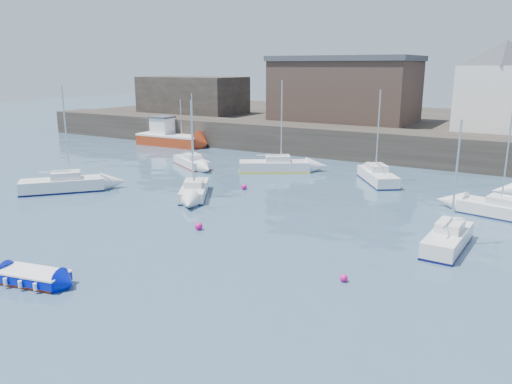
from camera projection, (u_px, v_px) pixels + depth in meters
The scene contains 18 objects.
water at pixel (118, 282), 22.05m from camera, with size 220.00×220.00×0.00m, color #2D4760.
quay_wall at pixel (370, 144), 50.89m from camera, with size 90.00×5.00×3.00m, color #28231E.
land_strip at pixel (413, 127), 65.94m from camera, with size 90.00×32.00×2.80m, color #28231E.
bldg_east_d at pixel (502, 86), 49.45m from camera, with size 11.14×11.14×8.95m.
warehouse at pixel (345, 89), 59.26m from camera, with size 16.40×10.40×7.60m.
bldg_west at pixel (193, 95), 69.59m from camera, with size 14.00×8.00×5.00m.
blue_dinghy at pixel (33, 277), 21.82m from camera, with size 3.36×1.97×0.60m.
fishing_boat at pixel (169, 136), 59.69m from camera, with size 8.42×3.42×5.51m.
sailboat_a at pixel (63, 184), 37.80m from camera, with size 5.48×5.84×7.91m.
sailboat_b at pixel (194, 190), 36.51m from camera, with size 4.32×5.54×6.99m.
sailboat_c at pixel (448, 239), 26.08m from camera, with size 1.85×5.14×6.67m.
sailboat_d at pixel (510, 211), 31.19m from camera, with size 6.41×3.11×7.84m.
sailboat_e at pixel (192, 162), 47.23m from camera, with size 5.47×4.20×6.88m.
sailboat_f at pixel (377, 176), 40.79m from camera, with size 4.79×5.74×7.45m.
sailboat_h at pixel (275, 166), 45.03m from camera, with size 6.41×5.02×8.10m.
buoy_near at pixel (199, 230), 29.13m from camera, with size 0.44×0.44×0.44m, color #D70B7C.
buoy_mid at pixel (344, 281), 22.13m from camera, with size 0.35×0.35×0.35m, color #D70B7C.
buoy_far at pixel (244, 189), 38.61m from camera, with size 0.42×0.42×0.42m, color #D70B7C.
Camera 1 is at (15.62, -14.45, 9.31)m, focal length 35.00 mm.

